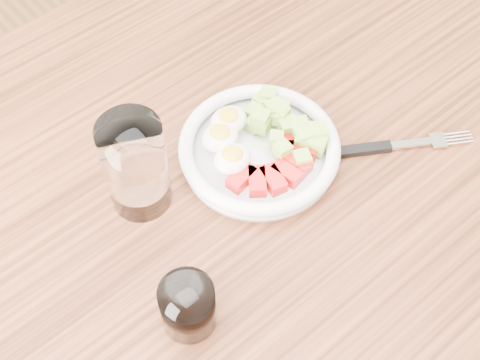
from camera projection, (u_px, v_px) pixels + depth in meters
name	position (u px, v px, depth m)	size (l,w,h in m)	color
dining_table	(250.00, 235.00, 0.91)	(1.50, 0.90, 0.77)	brown
bowl	(259.00, 147.00, 0.84)	(0.21, 0.21, 0.05)	white
fork	(374.00, 148.00, 0.86)	(0.19, 0.12, 0.01)	black
water_glass	(136.00, 166.00, 0.77)	(0.07, 0.07, 0.13)	white
coffee_glass	(188.00, 306.00, 0.71)	(0.06, 0.06, 0.07)	white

